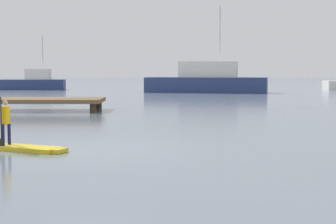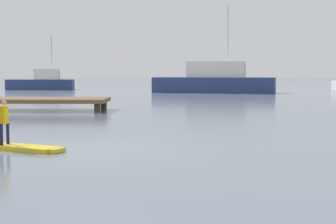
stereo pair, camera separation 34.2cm
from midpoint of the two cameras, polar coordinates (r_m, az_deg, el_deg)
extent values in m
plane|color=slate|center=(13.05, -8.50, -3.94)|extent=(240.00, 240.00, 0.00)
cube|color=gold|center=(13.73, -17.32, -3.47)|extent=(3.01, 1.78, 0.10)
cube|color=gold|center=(12.78, -12.02, -3.94)|extent=(0.40, 0.50, 0.09)
cylinder|color=#19194C|center=(13.73, -16.81, -2.19)|extent=(0.08, 0.08, 0.50)
cylinder|color=#19194C|center=(13.57, -17.41, -2.28)|extent=(0.08, 0.08, 0.50)
cylinder|color=#F2B20C|center=(13.60, -17.15, -0.30)|extent=(0.25, 0.25, 0.42)
sphere|color=tan|center=(13.58, -17.18, 0.91)|extent=(0.12, 0.12, 0.12)
cylinder|color=black|center=(13.49, -17.59, -0.94)|extent=(0.03, 0.03, 1.15)
cube|color=black|center=(13.54, -17.54, -2.98)|extent=(0.08, 0.14, 0.18)
cube|color=navy|center=(45.70, 3.74, 2.81)|extent=(10.30, 4.85, 1.25)
cube|color=white|center=(45.66, 3.95, 4.41)|extent=(5.00, 2.88, 1.30)
cylinder|color=silver|center=(45.63, 5.15, 8.09)|extent=(0.12, 0.12, 4.56)
cube|color=navy|center=(53.54, -14.15, 2.76)|extent=(6.30, 2.15, 0.96)
cube|color=white|center=(53.40, -13.48, 3.82)|extent=(2.32, 1.63, 0.99)
cylinder|color=silver|center=(53.35, -13.05, 6.05)|extent=(0.12, 0.12, 3.15)
cube|color=brown|center=(26.37, -16.77, 1.17)|extent=(8.84, 2.67, 0.18)
cylinder|color=#473828|center=(24.48, -8.18, 0.61)|extent=(0.28, 0.28, 0.57)
cylinder|color=#473828|center=(26.53, -7.55, 0.91)|extent=(0.28, 0.28, 0.57)
camera|label=1|loc=(0.17, -90.63, -0.05)|focal=58.94mm
camera|label=2|loc=(0.17, 89.37, 0.05)|focal=58.94mm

